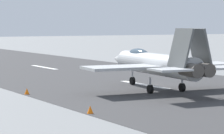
{
  "coord_description": "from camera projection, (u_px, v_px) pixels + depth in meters",
  "views": [
    {
      "loc": [
        -42.81,
        29.3,
        5.97
      ],
      "look_at": [
        -2.69,
        5.48,
        2.2
      ],
      "focal_mm": 85.34,
      "sensor_mm": 36.0,
      "label": 1
    }
  ],
  "objects": [
    {
      "name": "ground_plane",
      "position": [
        146.0,
        85.0,
        52.08
      ],
      "size": [
        400.0,
        400.0,
        0.0
      ],
      "primitive_type": "plane",
      "color": "slate"
    },
    {
      "name": "runway_strip",
      "position": [
        146.0,
        85.0,
        52.06
      ],
      "size": [
        240.0,
        26.0,
        0.02
      ],
      "color": "#393839",
      "rests_on": "ground"
    },
    {
      "name": "fighter_jet",
      "position": [
        156.0,
        63.0,
        47.9
      ],
      "size": [
        17.4,
        14.52,
        5.64
      ],
      "color": "#ACAEB1",
      "rests_on": "ground"
    },
    {
      "name": "marker_cone_near",
      "position": [
        90.0,
        110.0,
        35.45
      ],
      "size": [
        0.44,
        0.44,
        0.55
      ],
      "primitive_type": "cone",
      "color": "orange",
      "rests_on": "ground"
    },
    {
      "name": "marker_cone_mid",
      "position": [
        27.0,
        91.0,
        45.14
      ],
      "size": [
        0.44,
        0.44,
        0.55
      ],
      "primitive_type": "cone",
      "color": "orange",
      "rests_on": "ground"
    }
  ]
}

